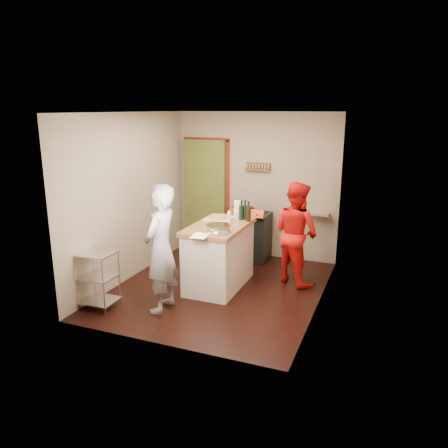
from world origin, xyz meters
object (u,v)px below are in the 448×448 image
(stove, at_px, (252,236))
(person_stripe, at_px, (161,249))
(island, at_px, (219,254))
(person_red, at_px, (296,233))
(wire_shelving, at_px, (98,277))

(stove, bearing_deg, person_stripe, -101.68)
(stove, relative_size, person_stripe, 0.58)
(island, xyz_separation_m, person_red, (1.03, 0.59, 0.29))
(person_stripe, bearing_deg, stove, 166.39)
(stove, distance_m, person_red, 1.25)
(island, bearing_deg, person_red, 29.80)
(person_stripe, height_order, person_red, person_stripe)
(person_stripe, xyz_separation_m, person_red, (1.44, 1.63, -0.06))
(wire_shelving, bearing_deg, person_stripe, 17.26)
(stove, relative_size, wire_shelving, 1.26)
(wire_shelving, height_order, person_red, person_red)
(wire_shelving, relative_size, island, 0.56)
(island, bearing_deg, wire_shelving, -133.79)
(island, xyz_separation_m, person_stripe, (-0.41, -1.04, 0.35))
(stove, height_order, island, island)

